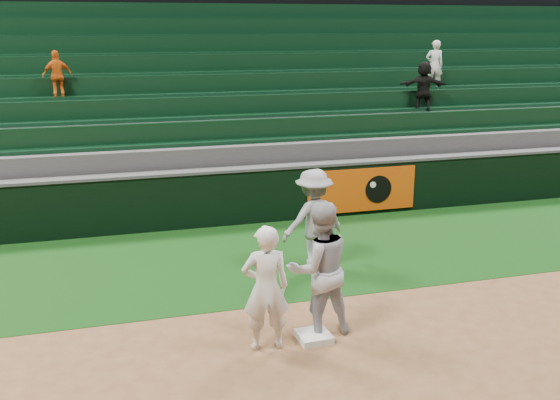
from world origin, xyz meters
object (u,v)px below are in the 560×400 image
at_px(first_baseman, 266,288).
at_px(base_coach, 314,220).
at_px(baserunner, 319,269).
at_px(first_base, 314,336).

relative_size(first_baseman, base_coach, 0.96).
bearing_deg(baserunner, first_baseman, 11.53).
distance_m(baserunner, base_coach, 2.45).
height_order(first_baseman, baserunner, baserunner).
distance_m(first_base, baserunner, 0.95).
height_order(first_base, baserunner, baserunner).
xyz_separation_m(first_baseman, baserunner, (0.82, 0.23, 0.09)).
height_order(baserunner, base_coach, baserunner).
xyz_separation_m(baserunner, base_coach, (0.71, 2.34, -0.05)).
relative_size(first_base, base_coach, 0.24).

